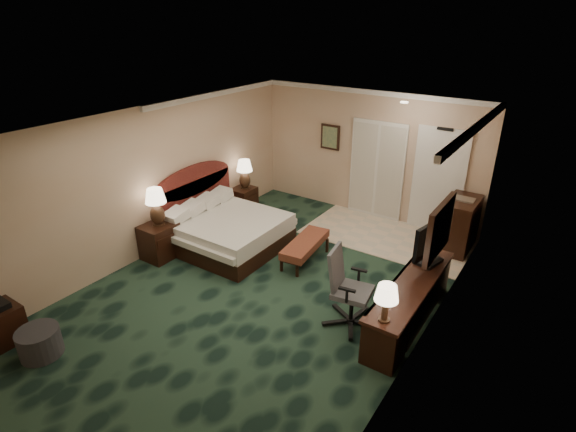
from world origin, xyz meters
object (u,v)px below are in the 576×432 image
Objects in this scene: lamp_far at (245,174)px; desk_chair at (353,289)px; nightstand_near at (160,241)px; ottoman at (40,342)px; lamp_near at (157,207)px; bed at (229,232)px; side_table at (1,325)px; desk at (410,303)px; bed_bench at (305,251)px; tv at (431,243)px; minibar at (459,225)px; nightstand_far at (244,200)px.

lamp_far is 4.40m from desk_chair.
nightstand_near reaches higher than ottoman.
bed is at bearing 51.07° from lamp_near.
ottoman is at bearing -82.52° from lamp_far.
lamp_near is at bearing 89.90° from side_table.
bed_bench is at bearing 163.11° from desk.
bed reaches higher than ottoman.
ottoman is 0.61× the size of tv.
bed is 2.94× the size of lamp_far.
ottoman is 7.09m from minibar.
ottoman is 1.01× the size of side_table.
bed is 1.56× the size of bed_bench.
bed is 3.62× the size of side_table.
nightstand_near is 5.55m from minibar.
lamp_near is at bearing -142.85° from minibar.
desk is at bearing 8.48° from lamp_near.
side_table is (-0.78, -3.78, -0.04)m from bed.
lamp_near is 2.45m from lamp_far.
bed is 1.27m from nightstand_near.
desk is (4.48, -1.77, 0.06)m from nightstand_far.
lamp_far reaches higher than bed_bench.
bed is 1.77m from lamp_far.
bed_bench is at bearing 30.15° from lamp_near.
nightstand_near is 0.67m from lamp_near.
lamp_far reaches higher than desk.
desk is 2.68m from minibar.
lamp_near is at bearing 104.11° from ottoman.
side_table reaches higher than ottoman.
bed is 3.58× the size of ottoman.
lamp_near is at bearing -89.11° from nightstand_far.
lamp_near is 4.65m from tv.
ottoman is at bearing -118.52° from bed_bench.
tv is at bearing 49.84° from desk_chair.
bed_bench is at bearing 133.60° from desk_chair.
lamp_near is (0.00, 0.03, 0.67)m from nightstand_near.
bed is 2.79× the size of lamp_near.
desk_chair reaches higher than minibar.
desk_chair is at bearing -108.37° from tv.
lamp_far reaches higher than minibar.
bed is 3.68m from desk.
lamp_near is 0.69× the size of minibar.
nightstand_near is 2.79m from side_table.
tv is (4.49, -1.10, 0.75)m from nightstand_far.
bed_bench is (2.31, -1.11, -0.07)m from nightstand_far.
bed is 1.68m from nightstand_far.
lamp_near is 5.55m from minibar.
ottoman is 4.23m from desk_chair.
lamp_far is at bearing 90.00° from lamp_near.
desk_chair reaches higher than nightstand_far.
tv reaches higher than lamp_near.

